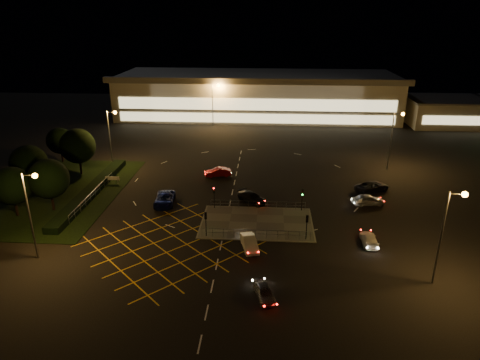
# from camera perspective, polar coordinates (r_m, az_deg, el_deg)

# --- Properties ---
(ground) EXTENTS (180.00, 180.00, 0.00)m
(ground) POSITION_cam_1_polar(r_m,az_deg,el_deg) (57.40, 0.30, -4.80)
(ground) COLOR black
(ground) RESTS_ON ground
(pedestrian_island) EXTENTS (14.00, 9.00, 0.12)m
(pedestrian_island) POSITION_cam_1_polar(r_m,az_deg,el_deg) (55.51, 2.25, -5.71)
(pedestrian_island) COLOR #4C4944
(pedestrian_island) RESTS_ON ground
(grass_verge) EXTENTS (18.00, 30.00, 0.08)m
(grass_verge) POSITION_cam_1_polar(r_m,az_deg,el_deg) (70.05, -22.88, -1.56)
(grass_verge) COLOR black
(grass_verge) RESTS_ON ground
(hedge) EXTENTS (2.00, 26.00, 1.00)m
(hedge) POSITION_cam_1_polar(r_m,az_deg,el_deg) (67.81, -19.15, -1.35)
(hedge) COLOR black
(hedge) RESTS_ON ground
(supermarket) EXTENTS (72.00, 26.50, 10.50)m
(supermarket) POSITION_cam_1_polar(r_m,az_deg,el_deg) (115.18, 2.26, 11.33)
(supermarket) COLOR beige
(supermarket) RESTS_ON ground
(retail_unit_a) EXTENTS (18.80, 14.80, 6.35)m
(retail_unit_a) POSITION_cam_1_polar(r_m,az_deg,el_deg) (115.91, 25.75, 8.26)
(retail_unit_a) COLOR beige
(retail_unit_a) RESTS_ON ground
(streetlight_sw) EXTENTS (1.78, 0.56, 10.03)m
(streetlight_sw) POSITION_cam_1_polar(r_m,az_deg,el_deg) (50.17, -26.07, -2.88)
(streetlight_sw) COLOR slate
(streetlight_sw) RESTS_ON ground
(streetlight_se) EXTENTS (1.78, 0.56, 10.03)m
(streetlight_se) POSITION_cam_1_polar(r_m,az_deg,el_deg) (45.29, 25.99, -5.41)
(streetlight_se) COLOR slate
(streetlight_se) RESTS_ON ground
(streetlight_nw) EXTENTS (1.78, 0.56, 10.03)m
(streetlight_nw) POSITION_cam_1_polar(r_m,az_deg,el_deg) (76.72, -16.77, 6.30)
(streetlight_nw) COLOR slate
(streetlight_nw) RESTS_ON ground
(streetlight_ne) EXTENTS (1.78, 0.56, 10.03)m
(streetlight_ne) POSITION_cam_1_polar(r_m,az_deg,el_deg) (76.86, 19.91, 5.96)
(streetlight_ne) COLOR slate
(streetlight_ne) RESTS_ON ground
(streetlight_far_left) EXTENTS (1.78, 0.56, 10.03)m
(streetlight_far_left) POSITION_cam_1_polar(r_m,az_deg,el_deg) (101.98, -3.44, 10.72)
(streetlight_far_left) COLOR slate
(streetlight_far_left) RESTS_ON ground
(streetlight_far_right) EXTENTS (1.78, 0.56, 10.03)m
(streetlight_far_right) POSITION_cam_1_polar(r_m,az_deg,el_deg) (106.70, 18.90, 10.10)
(streetlight_far_right) COLOR slate
(streetlight_far_right) RESTS_ON ground
(signal_sw) EXTENTS (0.28, 0.30, 3.15)m
(signal_sw) POSITION_cam_1_polar(r_m,az_deg,el_deg) (51.40, -4.58, -5.22)
(signal_sw) COLOR black
(signal_sw) RESTS_ON pedestrian_island
(signal_se) EXTENTS (0.28, 0.30, 3.15)m
(signal_se) POSITION_cam_1_polar(r_m,az_deg,el_deg) (51.13, 8.91, -5.58)
(signal_se) COLOR black
(signal_se) RESTS_ON pedestrian_island
(signal_nw) EXTENTS (0.28, 0.30, 3.15)m
(signal_nw) POSITION_cam_1_polar(r_m,az_deg,el_deg) (58.58, -3.48, -1.74)
(signal_nw) COLOR black
(signal_nw) RESTS_ON pedestrian_island
(signal_ne) EXTENTS (0.28, 0.30, 3.15)m
(signal_ne) POSITION_cam_1_polar(r_m,az_deg,el_deg) (58.34, 8.30, -2.03)
(signal_ne) COLOR black
(signal_ne) RESTS_ON pedestrian_island
(tree_a) EXTENTS (5.04, 5.04, 6.86)m
(tree_a) POSITION_cam_1_polar(r_m,az_deg,el_deg) (63.11, -28.14, -0.69)
(tree_a) COLOR black
(tree_a) RESTS_ON ground
(tree_b) EXTENTS (5.40, 5.40, 7.35)m
(tree_b) POSITION_cam_1_polar(r_m,az_deg,el_deg) (70.44, -26.33, 2.02)
(tree_b) COLOR black
(tree_b) RESTS_ON ground
(tree_c) EXTENTS (5.76, 5.76, 7.84)m
(tree_c) POSITION_cam_1_polar(r_m,az_deg,el_deg) (75.27, -20.83, 4.25)
(tree_c) COLOR black
(tree_c) RESTS_ON ground
(tree_d) EXTENTS (4.68, 4.68, 6.37)m
(tree_d) POSITION_cam_1_polar(r_m,az_deg,el_deg) (83.28, -22.89, 4.85)
(tree_d) COLOR black
(tree_d) RESTS_ON ground
(tree_e) EXTENTS (5.40, 5.40, 7.35)m
(tree_e) POSITION_cam_1_polar(r_m,az_deg,el_deg) (62.63, -24.17, 0.14)
(tree_e) COLOR black
(tree_e) RESTS_ON ground
(car_near_silver) EXTENTS (2.55, 4.06, 1.29)m
(car_near_silver) POSITION_cam_1_polar(r_m,az_deg,el_deg) (41.95, 3.24, -14.68)
(car_near_silver) COLOR #A3A4AA
(car_near_silver) RESTS_ON ground
(car_queue_white) EXTENTS (2.49, 4.51, 1.41)m
(car_queue_white) POSITION_cam_1_polar(r_m,az_deg,el_deg) (49.59, 1.26, -8.39)
(car_queue_white) COLOR silver
(car_queue_white) RESTS_ON ground
(car_left_blue) EXTENTS (3.18, 5.89, 1.57)m
(car_left_blue) POSITION_cam_1_polar(r_m,az_deg,el_deg) (61.41, -10.03, -2.53)
(car_left_blue) COLOR #0B1244
(car_left_blue) RESTS_ON ground
(car_far_dkgrey) EXTENTS (4.78, 4.75, 1.39)m
(car_far_dkgrey) POSITION_cam_1_polar(r_m,az_deg,el_deg) (61.22, 1.57, -2.35)
(car_far_dkgrey) COLOR black
(car_far_dkgrey) RESTS_ON ground
(car_right_silver) EXTENTS (4.74, 2.53, 1.53)m
(car_right_silver) POSITION_cam_1_polar(r_m,az_deg,el_deg) (62.97, 16.66, -2.53)
(car_right_silver) COLOR silver
(car_right_silver) RESTS_ON ground
(car_circ_red) EXTENTS (4.63, 2.49, 1.45)m
(car_circ_red) POSITION_cam_1_polar(r_m,az_deg,el_deg) (70.95, -2.98, 1.05)
(car_circ_red) COLOR maroon
(car_circ_red) RESTS_ON ground
(car_east_grey) EXTENTS (6.01, 5.08, 1.53)m
(car_east_grey) POSITION_cam_1_polar(r_m,az_deg,el_deg) (67.94, 17.21, -0.82)
(car_east_grey) COLOR black
(car_east_grey) RESTS_ON ground
(car_approach_white) EXTENTS (1.81, 4.25, 1.22)m
(car_approach_white) POSITION_cam_1_polar(r_m,az_deg,el_deg) (52.77, 16.83, -7.55)
(car_approach_white) COLOR silver
(car_approach_white) RESTS_ON ground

